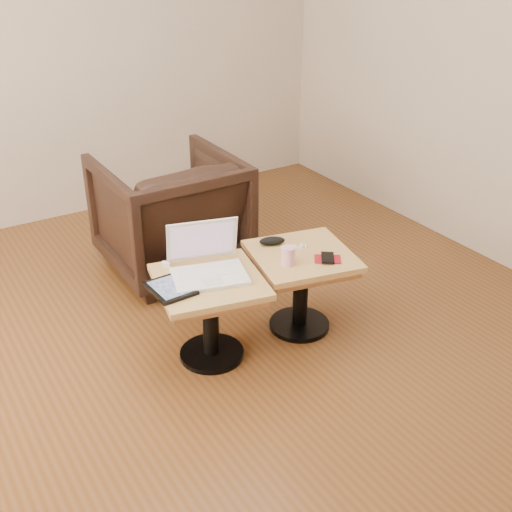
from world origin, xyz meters
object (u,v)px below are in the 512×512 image
side_table_right (301,272)px  armchair (170,213)px  laptop (207,264)px  striped_cup (288,256)px  side_table_left (210,299)px

side_table_right → armchair: 1.05m
laptop → striped_cup: size_ratio=4.49×
side_table_right → armchair: bearing=118.3°
side_table_right → striped_cup: striped_cup is taller
side_table_left → striped_cup: (0.41, -0.08, 0.16)m
side_table_right → laptop: laptop is taller
striped_cup → armchair: (-0.16, 1.07, -0.13)m
side_table_right → side_table_left: bearing=-170.2°
laptop → armchair: 0.98m
side_table_right → striped_cup: 0.22m
striped_cup → armchair: size_ratio=0.12×
side_table_right → armchair: (-0.29, 1.01, 0.03)m
armchair → side_table_left: bearing=75.9°
side_table_left → side_table_right: bearing=9.4°
side_table_left → laptop: size_ratio=1.40×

